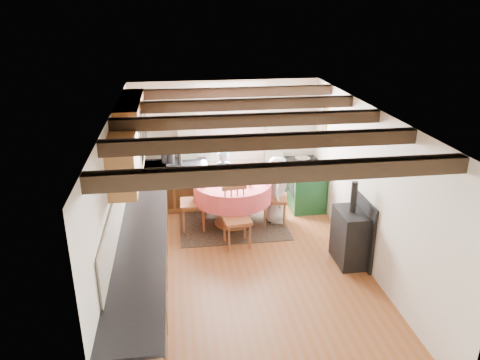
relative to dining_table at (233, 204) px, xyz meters
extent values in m
cube|color=brown|center=(0.02, -1.54, -0.41)|extent=(3.60, 5.50, 0.00)
cube|color=white|center=(0.02, -1.54, 1.99)|extent=(3.60, 5.50, 0.00)
cube|color=silver|center=(0.02, 1.21, 0.79)|extent=(3.60, 0.00, 2.40)
cube|color=silver|center=(0.02, -4.29, 0.79)|extent=(3.60, 0.00, 2.40)
cube|color=silver|center=(-1.78, -1.54, 0.79)|extent=(0.00, 5.50, 2.40)
cube|color=silver|center=(1.82, -1.54, 0.79)|extent=(0.00, 5.50, 2.40)
cube|color=#2E2116|center=(0.02, -3.54, 1.90)|extent=(3.60, 0.16, 0.16)
cube|color=#2E2116|center=(0.02, -2.54, 1.90)|extent=(3.60, 0.16, 0.16)
cube|color=#2E2116|center=(0.02, -1.54, 1.90)|extent=(3.60, 0.16, 0.16)
cube|color=#2E2116|center=(0.02, -0.54, 1.90)|extent=(3.60, 0.16, 0.16)
cube|color=#2E2116|center=(0.02, 0.46, 1.90)|extent=(3.60, 0.16, 0.16)
cube|color=beige|center=(-1.76, -1.24, 0.79)|extent=(0.02, 4.50, 0.55)
cube|color=beige|center=(-0.98, 1.19, 0.79)|extent=(1.40, 0.02, 0.55)
cube|color=brown|center=(-1.48, -1.54, 0.03)|extent=(0.60, 5.30, 0.88)
cube|color=brown|center=(-1.03, 0.91, 0.03)|extent=(1.30, 0.60, 0.88)
cube|color=black|center=(-1.46, -1.54, 0.49)|extent=(0.64, 5.30, 0.04)
cube|color=black|center=(-1.03, 0.89, 0.49)|extent=(1.30, 0.64, 0.04)
cube|color=brown|center=(-1.61, -0.34, 1.54)|extent=(0.34, 1.80, 0.90)
cube|color=brown|center=(-1.61, -1.84, 1.49)|extent=(0.34, 0.90, 0.70)
cube|color=white|center=(0.12, 1.20, 1.19)|extent=(1.34, 0.03, 1.54)
cube|color=white|center=(0.12, 1.20, 1.19)|extent=(1.20, 0.01, 1.40)
cube|color=#A8B489|center=(-0.73, 1.11, 0.69)|extent=(0.35, 0.10, 2.10)
cube|color=#A8B489|center=(0.97, 1.11, 0.69)|extent=(0.35, 0.10, 2.10)
cylinder|color=black|center=(0.12, 1.11, 1.79)|extent=(2.00, 0.03, 0.03)
cube|color=gold|center=(1.79, 0.76, 1.29)|extent=(0.04, 0.50, 0.60)
cylinder|color=silver|center=(1.07, 1.18, 1.29)|extent=(0.30, 0.02, 0.30)
cube|color=black|center=(0.00, 0.00, -0.41)|extent=(1.91, 1.49, 0.01)
imported|color=#475C66|center=(-0.09, 0.78, 0.17)|extent=(0.47, 0.35, 1.17)
imported|color=silver|center=(0.81, 0.04, 0.20)|extent=(0.54, 0.69, 1.24)
imported|color=silver|center=(-0.39, 0.11, 0.44)|extent=(0.22, 0.22, 0.05)
imported|color=silver|center=(-0.22, 0.29, 0.44)|extent=(0.28, 0.28, 0.06)
imported|color=silver|center=(0.27, -0.22, 0.46)|extent=(0.11, 0.11, 0.09)
cylinder|color=#262628|center=(-1.17, 0.95, 0.62)|extent=(0.13, 0.13, 0.23)
cylinder|color=#262628|center=(-1.07, 0.96, 0.60)|extent=(0.17, 0.17, 0.19)
cylinder|color=#262628|center=(-0.89, 0.79, 0.63)|extent=(0.09, 0.09, 0.25)
camera|label=1|loc=(-0.95, -7.44, 3.39)|focal=34.57mm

